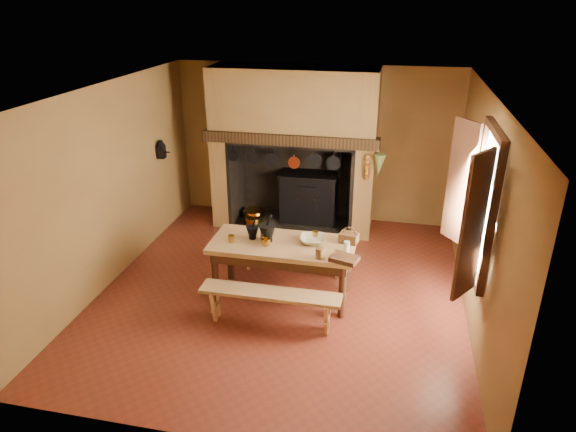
{
  "coord_description": "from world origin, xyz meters",
  "views": [
    {
      "loc": [
        1.39,
        -6.14,
        3.9
      ],
      "look_at": [
        0.02,
        0.3,
        1.03
      ],
      "focal_mm": 32.0,
      "sensor_mm": 36.0,
      "label": 1
    }
  ],
  "objects_px": {
    "work_table": "(283,251)",
    "mixing_bowl": "(313,240)",
    "wicker_basket": "(349,237)",
    "bench_front": "(270,300)",
    "iron_range": "(309,197)",
    "coffee_grinder": "(266,236)"
  },
  "relations": [
    {
      "from": "bench_front",
      "to": "coffee_grinder",
      "type": "distance_m",
      "value": 0.92
    },
    {
      "from": "iron_range",
      "to": "bench_front",
      "type": "xyz_separation_m",
      "value": [
        0.08,
        -3.31,
        -0.11
      ]
    },
    {
      "from": "coffee_grinder",
      "to": "wicker_basket",
      "type": "height_order",
      "value": "wicker_basket"
    },
    {
      "from": "iron_range",
      "to": "wicker_basket",
      "type": "bearing_deg",
      "value": -68.57
    },
    {
      "from": "bench_front",
      "to": "coffee_grinder",
      "type": "height_order",
      "value": "coffee_grinder"
    },
    {
      "from": "work_table",
      "to": "wicker_basket",
      "type": "distance_m",
      "value": 0.91
    },
    {
      "from": "bench_front",
      "to": "iron_range",
      "type": "bearing_deg",
      "value": 91.43
    },
    {
      "from": "bench_front",
      "to": "wicker_basket",
      "type": "xyz_separation_m",
      "value": [
        0.86,
        0.9,
        0.54
      ]
    },
    {
      "from": "bench_front",
      "to": "mixing_bowl",
      "type": "relative_size",
      "value": 4.99
    },
    {
      "from": "bench_front",
      "to": "mixing_bowl",
      "type": "height_order",
      "value": "mixing_bowl"
    },
    {
      "from": "work_table",
      "to": "mixing_bowl",
      "type": "bearing_deg",
      "value": 12.61
    },
    {
      "from": "coffee_grinder",
      "to": "work_table",
      "type": "bearing_deg",
      "value": -21.81
    },
    {
      "from": "iron_range",
      "to": "bench_front",
      "type": "height_order",
      "value": "iron_range"
    },
    {
      "from": "iron_range",
      "to": "mixing_bowl",
      "type": "height_order",
      "value": "iron_range"
    },
    {
      "from": "coffee_grinder",
      "to": "mixing_bowl",
      "type": "relative_size",
      "value": 0.58
    },
    {
      "from": "work_table",
      "to": "bench_front",
      "type": "bearing_deg",
      "value": -90.0
    },
    {
      "from": "iron_range",
      "to": "work_table",
      "type": "xyz_separation_m",
      "value": [
        0.08,
        -2.6,
        0.22
      ]
    },
    {
      "from": "mixing_bowl",
      "to": "wicker_basket",
      "type": "bearing_deg",
      "value": 13.0
    },
    {
      "from": "work_table",
      "to": "bench_front",
      "type": "distance_m",
      "value": 0.77
    },
    {
      "from": "iron_range",
      "to": "wicker_basket",
      "type": "xyz_separation_m",
      "value": [
        0.95,
        -2.41,
        0.42
      ]
    },
    {
      "from": "mixing_bowl",
      "to": "work_table",
      "type": "bearing_deg",
      "value": -167.39
    },
    {
      "from": "coffee_grinder",
      "to": "mixing_bowl",
      "type": "xyz_separation_m",
      "value": [
        0.63,
        0.08,
        -0.03
      ]
    }
  ]
}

